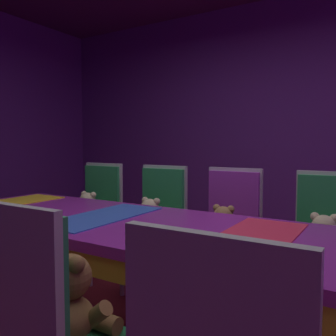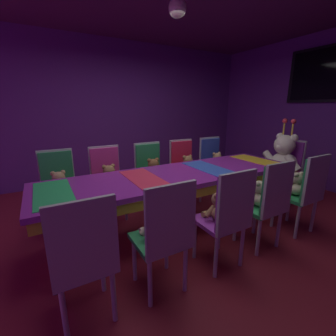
% 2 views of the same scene
% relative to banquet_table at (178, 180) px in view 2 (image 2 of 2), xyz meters
% --- Properties ---
extents(ground_plane, '(7.90, 7.90, 0.00)m').
position_rel_banquet_table_xyz_m(ground_plane, '(0.00, -0.00, -0.66)').
color(ground_plane, maroon).
extents(wall_back, '(5.20, 0.12, 2.80)m').
position_rel_banquet_table_xyz_m(wall_back, '(0.00, 3.20, 0.74)').
color(wall_back, '#59267F').
rests_on(wall_back, ground_plane).
extents(wall_left, '(0.12, 6.40, 2.80)m').
position_rel_banquet_table_xyz_m(wall_left, '(-2.60, -0.00, 0.74)').
color(wall_left, '#59267F').
rests_on(wall_left, ground_plane).
extents(banquet_table, '(0.90, 3.17, 0.75)m').
position_rel_banquet_table_xyz_m(banquet_table, '(0.00, 0.00, 0.00)').
color(banquet_table, purple).
rests_on(banquet_table, ground_plane).
extents(chair_left_0, '(0.42, 0.41, 0.98)m').
position_rel_banquet_table_xyz_m(chair_left_0, '(-0.85, -1.25, -0.06)').
color(chair_left_0, '#268C4C').
rests_on(chair_left_0, ground_plane).
extents(teddy_left_0, '(0.25, 0.32, 0.30)m').
position_rel_banquet_table_xyz_m(teddy_left_0, '(-0.71, -1.25, -0.07)').
color(teddy_left_0, tan).
rests_on(teddy_left_0, chair_left_0).
extents(chair_left_1, '(0.42, 0.41, 0.98)m').
position_rel_banquet_table_xyz_m(chair_left_1, '(-0.83, -0.65, -0.06)').
color(chair_left_1, '#CC338C').
rests_on(chair_left_1, ground_plane).
extents(teddy_left_1, '(0.25, 0.33, 0.31)m').
position_rel_banquet_table_xyz_m(teddy_left_1, '(-0.68, -0.65, -0.07)').
color(teddy_left_1, '#9E7247').
rests_on(teddy_left_1, chair_left_1).
extents(chair_left_2, '(0.42, 0.41, 0.98)m').
position_rel_banquet_table_xyz_m(chair_left_2, '(-0.83, 0.00, -0.06)').
color(chair_left_2, '#268C4C').
rests_on(chair_left_2, ground_plane).
extents(teddy_left_2, '(0.27, 0.34, 0.33)m').
position_rel_banquet_table_xyz_m(teddy_left_2, '(-0.68, 0.00, -0.06)').
color(teddy_left_2, brown).
rests_on(teddy_left_2, chair_left_2).
extents(chair_left_3, '(0.42, 0.41, 0.98)m').
position_rel_banquet_table_xyz_m(chair_left_3, '(-0.83, 0.61, -0.06)').
color(chair_left_3, red).
rests_on(chair_left_3, ground_plane).
extents(teddy_left_3, '(0.25, 0.32, 0.30)m').
position_rel_banquet_table_xyz_m(teddy_left_3, '(-0.69, 0.61, -0.07)').
color(teddy_left_3, '#9E7247').
rests_on(teddy_left_3, chair_left_3).
extents(chair_left_4, '(0.42, 0.41, 0.98)m').
position_rel_banquet_table_xyz_m(chair_left_4, '(-0.84, 1.21, -0.06)').
color(chair_left_4, '#2D47B2').
rests_on(chair_left_4, ground_plane).
extents(teddy_left_4, '(0.24, 0.31, 0.29)m').
position_rel_banquet_table_xyz_m(teddy_left_4, '(-0.69, 1.21, -0.07)').
color(teddy_left_4, tan).
rests_on(teddy_left_4, chair_left_4).
extents(chair_right_0, '(0.42, 0.41, 0.98)m').
position_rel_banquet_table_xyz_m(chair_right_0, '(0.84, -1.24, -0.06)').
color(chair_right_0, '#2D47B2').
rests_on(chair_right_0, ground_plane).
extents(teddy_right_0, '(0.23, 0.29, 0.28)m').
position_rel_banquet_table_xyz_m(teddy_right_0, '(0.69, -1.24, -0.08)').
color(teddy_right_0, '#9E7247').
rests_on(teddy_right_0, chair_right_0).
extents(chair_right_1, '(0.42, 0.41, 0.98)m').
position_rel_banquet_table_xyz_m(chair_right_1, '(0.85, -0.64, -0.06)').
color(chair_right_1, '#268C4C').
rests_on(chair_right_1, ground_plane).
extents(teddy_right_1, '(0.24, 0.31, 0.29)m').
position_rel_banquet_table_xyz_m(teddy_right_1, '(0.71, -0.64, -0.07)').
color(teddy_right_1, beige).
rests_on(teddy_right_1, chair_right_1).
extents(chair_right_2, '(0.42, 0.41, 0.98)m').
position_rel_banquet_table_xyz_m(chair_right_2, '(0.85, 0.00, -0.06)').
color(chair_right_2, purple).
rests_on(chair_right_2, ground_plane).
extents(teddy_right_2, '(0.23, 0.30, 0.28)m').
position_rel_banquet_table_xyz_m(teddy_right_2, '(0.71, 0.00, -0.08)').
color(teddy_right_2, '#9E7247').
rests_on(teddy_right_2, chair_right_2).
extents(chair_right_3, '(0.42, 0.41, 0.98)m').
position_rel_banquet_table_xyz_m(chair_right_3, '(0.82, 0.59, -0.06)').
color(chair_right_3, '#268C4C').
rests_on(chair_right_3, ground_plane).
extents(teddy_right_3, '(0.24, 0.31, 0.29)m').
position_rel_banquet_table_xyz_m(teddy_right_3, '(0.68, 0.59, -0.07)').
color(teddy_right_3, beige).
rests_on(teddy_right_3, chair_right_3).
extents(chair_right_4, '(0.42, 0.41, 0.98)m').
position_rel_banquet_table_xyz_m(chair_right_4, '(0.83, 1.25, -0.06)').
color(chair_right_4, '#268C4C').
rests_on(chair_right_4, ground_plane).
extents(teddy_right_4, '(0.24, 0.31, 0.29)m').
position_rel_banquet_table_xyz_m(teddy_right_4, '(0.68, 1.25, -0.07)').
color(teddy_right_4, beige).
rests_on(teddy_right_4, chair_right_4).
extents(throne_chair, '(0.41, 0.42, 0.98)m').
position_rel_banquet_table_xyz_m(throne_chair, '(0.00, 2.13, -0.06)').
color(throne_chair, purple).
rests_on(throne_chair, ground_plane).
extents(king_teddy_bear, '(0.67, 0.52, 0.86)m').
position_rel_banquet_table_xyz_m(king_teddy_bear, '(0.00, 1.96, 0.08)').
color(king_teddy_bear, silver).
rests_on(king_teddy_bear, throne_chair).
extents(wall_tv, '(1.63, 0.06, 0.95)m').
position_rel_banquet_table_xyz_m(wall_tv, '(0.00, 3.11, 1.39)').
color(wall_tv, black).
extents(pendant_light, '(0.20, 0.20, 0.20)m').
position_rel_banquet_table_xyz_m(pendant_light, '(-0.24, 0.11, 1.89)').
color(pendant_light, white).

